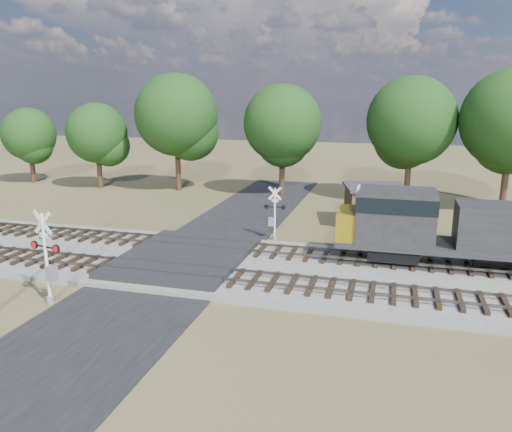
% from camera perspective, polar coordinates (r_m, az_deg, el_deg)
% --- Properties ---
extents(ground, '(160.00, 160.00, 0.00)m').
position_cam_1_polar(ground, '(29.65, -8.51, -5.66)').
color(ground, '#434224').
rests_on(ground, ground).
extents(ballast_bed, '(140.00, 10.00, 0.30)m').
position_cam_1_polar(ballast_bed, '(27.76, 11.31, -6.81)').
color(ballast_bed, gray).
rests_on(ballast_bed, ground).
extents(road, '(7.00, 60.00, 0.08)m').
position_cam_1_polar(road, '(29.64, -8.51, -5.58)').
color(road, black).
rests_on(road, ground).
extents(crossing_panel, '(7.00, 9.00, 0.62)m').
position_cam_1_polar(crossing_panel, '(29.98, -8.14, -4.79)').
color(crossing_panel, '#262628').
rests_on(crossing_panel, ground).
extents(track_near, '(140.00, 2.60, 0.33)m').
position_cam_1_polar(track_near, '(26.66, -4.09, -6.84)').
color(track_near, black).
rests_on(track_near, ballast_bed).
extents(track_far, '(140.00, 2.60, 0.33)m').
position_cam_1_polar(track_far, '(31.16, -1.03, -3.74)').
color(track_far, black).
rests_on(track_far, ballast_bed).
extents(crossing_signal_near, '(1.82, 0.50, 4.56)m').
position_cam_1_polar(crossing_signal_near, '(25.61, -22.64, -5.26)').
color(crossing_signal_near, silver).
rests_on(crossing_signal_near, ground).
extents(crossing_signal_far, '(1.50, 0.33, 3.73)m').
position_cam_1_polar(crossing_signal_far, '(34.16, 2.03, -0.20)').
color(crossing_signal_far, silver).
rests_on(crossing_signal_far, ground).
extents(equipment_shed, '(5.37, 5.37, 3.06)m').
position_cam_1_polar(equipment_shed, '(39.11, 13.40, 1.22)').
color(equipment_shed, '#422E1C').
rests_on(equipment_shed, ground).
extents(treeline, '(78.99, 9.93, 11.95)m').
position_cam_1_polar(treeline, '(47.42, 15.01, 10.14)').
color(treeline, black).
rests_on(treeline, ground).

